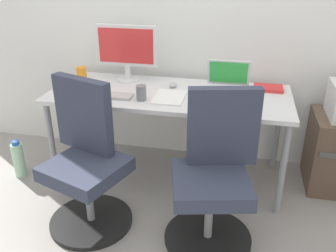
{
  "coord_description": "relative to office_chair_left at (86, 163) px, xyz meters",
  "views": [
    {
      "loc": [
        0.52,
        -2.48,
        1.62
      ],
      "look_at": [
        0.0,
        -0.05,
        0.46
      ],
      "focal_mm": 39.45,
      "sensor_mm": 36.0,
      "label": 1
    }
  ],
  "objects": [
    {
      "name": "ground_plane",
      "position": [
        0.41,
        0.62,
        -0.42
      ],
      "size": [
        5.28,
        5.28,
        0.0
      ],
      "primitive_type": "plane",
      "color": "gray"
    },
    {
      "name": "back_wall",
      "position": [
        0.41,
        1.05,
        0.88
      ],
      "size": [
        4.4,
        0.04,
        2.6
      ],
      "primitive_type": "cube",
      "color": "white",
      "rests_on": "ground"
    },
    {
      "name": "desk",
      "position": [
        0.41,
        0.62,
        0.22
      ],
      "size": [
        1.74,
        0.71,
        0.7
      ],
      "color": "silver",
      "rests_on": "ground"
    },
    {
      "name": "office_chair_left",
      "position": [
        0.0,
        0.0,
        0.0
      ],
      "size": [
        0.56,
        0.56,
        0.94
      ],
      "color": "black",
      "rests_on": "ground"
    },
    {
      "name": "office_chair_right",
      "position": [
        0.81,
        0.0,
        0.0
      ],
      "size": [
        0.54,
        0.54,
        0.94
      ],
      "color": "black",
      "rests_on": "ground"
    },
    {
      "name": "water_bottle_on_floor",
      "position": [
        -0.76,
        0.36,
        -0.28
      ],
      "size": [
        0.09,
        0.09,
        0.31
      ],
      "color": "#A5D8B2",
      "rests_on": "ground"
    },
    {
      "name": "desktop_monitor",
      "position": [
        0.02,
        0.83,
        0.53
      ],
      "size": [
        0.48,
        0.18,
        0.43
      ],
      "color": "silver",
      "rests_on": "desk"
    },
    {
      "name": "open_laptop",
      "position": [
        0.81,
        0.72,
        0.33
      ],
      "size": [
        0.31,
        0.29,
        0.22
      ],
      "color": "silver",
      "rests_on": "desk"
    },
    {
      "name": "keyboard_by_monitor",
      "position": [
        0.01,
        0.45,
        0.29
      ],
      "size": [
        0.34,
        0.12,
        0.02
      ],
      "primitive_type": "cube",
      "color": "#B7B7B7",
      "rests_on": "desk"
    },
    {
      "name": "keyboard_by_laptop",
      "position": [
        0.8,
        0.42,
        0.29
      ],
      "size": [
        0.34,
        0.12,
        0.02
      ],
      "primitive_type": "cube",
      "color": "#515156",
      "rests_on": "desk"
    },
    {
      "name": "mouse_by_monitor",
      "position": [
        -0.35,
        0.5,
        0.3
      ],
      "size": [
        0.06,
        0.1,
        0.03
      ],
      "primitive_type": "ellipsoid",
      "color": "#515156",
      "rests_on": "desk"
    },
    {
      "name": "mouse_by_laptop",
      "position": [
        0.41,
        0.75,
        0.3
      ],
      "size": [
        0.06,
        0.1,
        0.03
      ],
      "primitive_type": "ellipsoid",
      "color": "#B7B7B7",
      "rests_on": "desk"
    },
    {
      "name": "coffee_mug",
      "position": [
        -0.36,
        0.81,
        0.33
      ],
      "size": [
        0.08,
        0.08,
        0.09
      ],
      "primitive_type": "cylinder",
      "color": "orange",
      "rests_on": "desk"
    },
    {
      "name": "pen_cup",
      "position": [
        0.25,
        0.43,
        0.33
      ],
      "size": [
        0.07,
        0.07,
        0.1
      ],
      "primitive_type": "cylinder",
      "color": "slate",
      "rests_on": "desk"
    },
    {
      "name": "notebook",
      "position": [
        1.11,
        0.83,
        0.29
      ],
      "size": [
        0.21,
        0.15,
        0.03
      ],
      "primitive_type": "cube",
      "color": "red",
      "rests_on": "desk"
    },
    {
      "name": "paper_pile",
      "position": [
        0.43,
        0.51,
        0.29
      ],
      "size": [
        0.21,
        0.3,
        0.01
      ],
      "primitive_type": "cube",
      "color": "white",
      "rests_on": "desk"
    }
  ]
}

